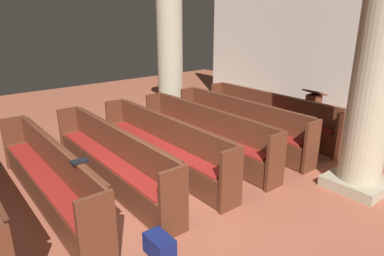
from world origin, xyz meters
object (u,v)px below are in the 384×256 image
object	(u,v)px
hymn_book	(79,161)
kneeler_box_navy	(159,246)
pew_row_5	(48,174)
lectern	(312,115)
pew_row_2	(205,131)
pew_row_1	(240,122)
pew_row_0	(270,114)
pew_row_3	(162,143)
pillar_aisle_side	(376,70)
pillar_far_side	(170,46)
pew_row_4	(111,157)

from	to	relation	value
hymn_book	kneeler_box_navy	distance (m)	1.48
pew_row_5	lectern	distance (m)	6.14
kneeler_box_navy	lectern	bearing A→B (deg)	104.86
pew_row_2	lectern	bearing A→B (deg)	79.39
pew_row_2	pew_row_5	bearing A→B (deg)	-90.00
pew_row_1	pew_row_2	distance (m)	1.04
lectern	kneeler_box_navy	world-z (taller)	lectern
pew_row_0	pew_row_2	bearing A→B (deg)	-90.00
pew_row_3	lectern	distance (m)	4.08
pillar_aisle_side	pew_row_1	bearing A→B (deg)	-178.46
pillar_far_side	hymn_book	size ratio (longest dim) A/B	18.02
pew_row_0	pew_row_4	distance (m)	4.15
pew_row_0	pillar_aisle_side	xyz separation A→B (m)	(2.68, -0.97, 1.47)
lectern	pew_row_2	bearing A→B (deg)	-100.61
lectern	kneeler_box_navy	xyz separation A→B (m)	(1.45, -5.46, -0.32)
pew_row_4	kneeler_box_navy	bearing A→B (deg)	-10.76
pew_row_2	lectern	distance (m)	3.05
pew_row_3	pillar_far_side	distance (m)	3.66
pew_row_3	kneeler_box_navy	distance (m)	2.49
pillar_aisle_side	lectern	world-z (taller)	pillar_aisle_side
pew_row_0	pew_row_5	bearing A→B (deg)	-90.00
pew_row_0	pew_row_2	size ratio (longest dim) A/B	1.00
lectern	pew_row_4	bearing A→B (deg)	-96.32
pew_row_1	lectern	bearing A→B (deg)	74.03
pew_row_1	hymn_book	world-z (taller)	hymn_book
pew_row_5	pillar_aisle_side	distance (m)	5.21
pew_row_3	lectern	bearing A→B (deg)	82.08
pillar_far_side	lectern	xyz separation A→B (m)	(3.19, 1.97, -1.53)
hymn_book	kneeler_box_navy	xyz separation A→B (m)	(1.11, 0.47, -0.86)
pillar_far_side	pew_row_4	bearing A→B (deg)	-49.78
pew_row_2	lectern	world-z (taller)	lectern
pew_row_4	pew_row_5	world-z (taller)	same
pew_row_0	hymn_book	world-z (taller)	hymn_book
pew_row_2	hymn_book	world-z (taller)	hymn_book
pillar_far_side	pew_row_1	bearing A→B (deg)	0.03
pew_row_2	lectern	size ratio (longest dim) A/B	3.42
pillar_aisle_side	kneeler_box_navy	size ratio (longest dim) A/B	9.59
pew_row_2	pew_row_4	bearing A→B (deg)	-90.00
pillar_aisle_side	kneeler_box_navy	xyz separation A→B (m)	(-0.67, -3.57, -1.86)
pew_row_3	lectern	world-z (taller)	lectern
pew_row_4	pew_row_2	bearing A→B (deg)	90.00
pillar_aisle_side	pew_row_5	bearing A→B (deg)	-122.42
pew_row_2	pew_row_3	bearing A→B (deg)	-90.00
pew_row_2	pew_row_5	world-z (taller)	same
pew_row_5	pillar_aisle_side	size ratio (longest dim) A/B	0.97
pew_row_4	hymn_book	distance (m)	1.33
pillar_aisle_side	pillar_far_side	xyz separation A→B (m)	(-5.31, -0.07, 0.00)
kneeler_box_navy	pew_row_3	bearing A→B (deg)	144.77
pew_row_5	pillar_far_side	distance (m)	5.13
pew_row_4	pillar_aisle_side	size ratio (longest dim) A/B	0.97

